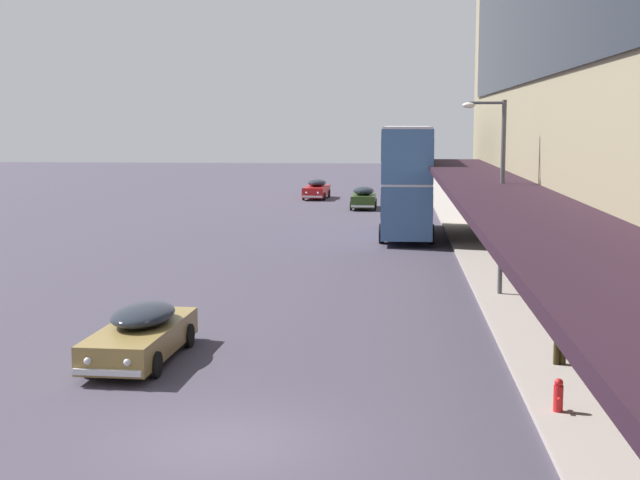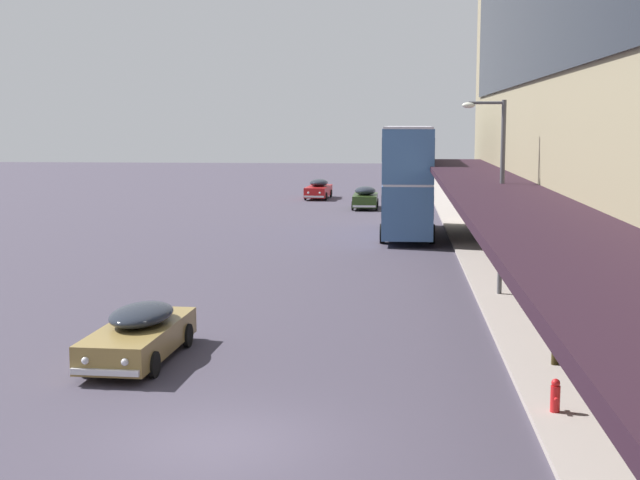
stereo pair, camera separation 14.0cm
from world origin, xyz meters
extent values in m
plane|color=#403A48|center=(0.00, 0.00, 0.00)|extent=(240.00, 240.00, 0.00)
cube|color=black|center=(6.40, 0.00, 3.88)|extent=(3.20, 72.00, 0.24)
cube|color=#3E669B|center=(3.81, 32.08, 1.68)|extent=(2.65, 10.45, 2.67)
cube|color=black|center=(3.81, 32.08, 2.00)|extent=(2.68, 9.62, 1.17)
cube|color=silver|center=(3.81, 32.08, 3.07)|extent=(2.55, 10.45, 0.12)
cube|color=#3E669B|center=(3.81, 32.08, 4.45)|extent=(2.65, 10.45, 2.67)
cube|color=black|center=(3.81, 32.08, 4.77)|extent=(2.68, 9.62, 1.17)
cube|color=silver|center=(3.81, 32.08, 5.83)|extent=(2.55, 10.45, 0.12)
cube|color=black|center=(3.88, 37.32, 5.53)|extent=(1.26, 0.08, 0.36)
cylinder|color=black|center=(2.60, 35.63, 0.50)|extent=(0.26, 1.00, 1.00)
cylinder|color=black|center=(5.12, 35.60, 0.50)|extent=(0.26, 1.00, 1.00)
cylinder|color=black|center=(2.51, 28.86, 0.50)|extent=(0.26, 1.00, 1.00)
cylinder|color=black|center=(5.03, 28.83, 0.50)|extent=(0.26, 1.00, 1.00)
cube|color=#293E18|center=(0.98, 47.30, 0.62)|extent=(1.70, 4.17, 0.80)
ellipsoid|color=#1E232D|center=(0.98, 47.09, 1.31)|extent=(1.49, 2.30, 0.63)
cube|color=silver|center=(0.97, 49.44, 0.37)|extent=(1.60, 0.13, 0.14)
cube|color=silver|center=(0.98, 45.17, 0.37)|extent=(1.60, 0.13, 0.14)
sphere|color=silver|center=(0.51, 49.40, 0.67)|extent=(0.18, 0.18, 0.18)
sphere|color=silver|center=(1.43, 49.41, 0.67)|extent=(0.18, 0.18, 0.18)
cylinder|color=black|center=(0.13, 48.59, 0.32)|extent=(0.14, 0.64, 0.64)
cylinder|color=black|center=(1.82, 48.60, 0.32)|extent=(0.14, 0.64, 0.64)
cylinder|color=black|center=(0.14, 46.01, 0.32)|extent=(0.14, 0.64, 0.64)
cylinder|color=black|center=(1.82, 46.01, 0.32)|extent=(0.14, 0.64, 0.64)
cube|color=#B31719|center=(-3.11, 55.47, 0.62)|extent=(1.93, 4.85, 0.79)
ellipsoid|color=#1E232D|center=(-3.10, 55.71, 1.29)|extent=(1.61, 2.70, 0.61)
cube|color=silver|center=(-3.24, 53.05, 0.37)|extent=(1.59, 0.21, 0.14)
cube|color=silver|center=(-2.98, 57.90, 0.37)|extent=(1.59, 0.21, 0.14)
sphere|color=silver|center=(-2.79, 53.05, 0.67)|extent=(0.18, 0.18, 0.18)
sphere|color=silver|center=(-3.70, 53.10, 0.67)|extent=(0.18, 0.18, 0.18)
cylinder|color=black|center=(-2.36, 53.95, 0.32)|extent=(0.18, 0.65, 0.64)
cylinder|color=black|center=(-4.02, 54.05, 0.32)|extent=(0.18, 0.65, 0.64)
cylinder|color=black|center=(-2.20, 56.90, 0.32)|extent=(0.18, 0.65, 0.64)
cylinder|color=black|center=(-3.86, 56.99, 0.32)|extent=(0.18, 0.65, 0.64)
cube|color=olive|center=(-3.32, 5.74, 0.57)|extent=(1.91, 4.85, 0.70)
ellipsoid|color=#1E232D|center=(-3.31, 5.98, 1.15)|extent=(1.62, 2.69, 0.51)
cube|color=silver|center=(-3.42, 3.30, 0.37)|extent=(1.64, 0.19, 0.14)
cube|color=silver|center=(-3.22, 8.18, 0.37)|extent=(1.64, 0.19, 0.14)
sphere|color=silver|center=(-2.94, 3.31, 0.62)|extent=(0.18, 0.18, 0.18)
sphere|color=silver|center=(-3.89, 3.35, 0.62)|extent=(0.18, 0.18, 0.18)
cylinder|color=black|center=(-2.52, 4.22, 0.32)|extent=(0.17, 0.65, 0.64)
cylinder|color=black|center=(-4.24, 4.29, 0.32)|extent=(0.17, 0.65, 0.64)
cylinder|color=black|center=(-2.40, 7.19, 0.32)|extent=(0.17, 0.65, 0.64)
cylinder|color=black|center=(-4.12, 7.25, 0.32)|extent=(0.17, 0.65, 0.64)
cylinder|color=#2E2510|center=(7.30, 5.71, 0.57)|extent=(0.16, 0.16, 0.85)
cylinder|color=#2E2510|center=(7.15, 5.68, 0.57)|extent=(0.16, 0.16, 0.85)
cube|color=#2E2510|center=(7.22, 5.69, 1.35)|extent=(0.44, 0.33, 0.70)
cylinder|color=#2E2510|center=(7.48, 5.75, 1.39)|extent=(0.10, 0.10, 0.63)
cylinder|color=#2E2510|center=(6.97, 5.64, 1.39)|extent=(0.10, 0.10, 0.63)
sphere|color=tan|center=(7.22, 5.69, 1.81)|extent=(0.22, 0.22, 0.22)
cylinder|color=black|center=(7.22, 5.69, 1.89)|extent=(0.33, 0.33, 0.02)
cylinder|color=black|center=(7.22, 5.69, 1.95)|extent=(0.21, 0.21, 0.12)
cylinder|color=#4C4C51|center=(6.83, 14.90, 3.50)|extent=(0.16, 0.16, 6.69)
cylinder|color=#4C4C51|center=(6.23, 14.90, 6.74)|extent=(1.20, 0.10, 0.10)
ellipsoid|color=silver|center=(5.63, 14.90, 6.66)|extent=(0.44, 0.28, 0.20)
cylinder|color=red|center=(6.53, 1.99, 0.43)|extent=(0.20, 0.20, 0.55)
sphere|color=red|center=(6.53, 1.99, 0.76)|extent=(0.18, 0.18, 0.18)
cylinder|color=red|center=(6.53, 2.14, 0.45)|extent=(0.08, 0.10, 0.08)
cylinder|color=red|center=(6.53, 1.84, 0.45)|extent=(0.08, 0.10, 0.08)
camera|label=1|loc=(3.10, -16.09, 6.04)|focal=50.00mm
camera|label=2|loc=(3.24, -16.08, 6.04)|focal=50.00mm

